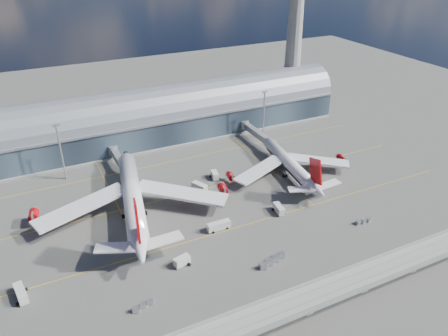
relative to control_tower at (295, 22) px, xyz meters
name	(u,v)px	position (x,y,z in m)	size (l,w,h in m)	color
ground	(223,214)	(-85.00, -83.00, -51.64)	(500.00, 500.00, 0.00)	#474744
taxi_lines	(200,187)	(-85.00, -60.89, -51.63)	(200.00, 80.12, 0.01)	gold
terminal	(157,118)	(-85.00, -5.01, -40.30)	(200.00, 30.00, 28.00)	#1E2833
control_tower	(295,22)	(0.00, 0.00, 0.00)	(19.00, 19.00, 103.00)	gray
guideway	(310,299)	(-85.00, -138.00, -46.34)	(220.00, 8.50, 7.20)	gray
floodlight_mast_left	(61,151)	(-135.00, -28.00, -38.00)	(3.00, 0.70, 25.70)	gray
floodlight_mast_right	(264,113)	(-35.00, -28.00, -38.00)	(3.00, 0.70, 25.70)	gray
airliner_left	(133,198)	(-115.60, -67.61, -44.74)	(74.90, 78.86, 24.15)	white
airliner_right	(290,164)	(-44.74, -67.45, -46.69)	(57.49, 60.13, 19.09)	white
jet_bridge_left	(119,159)	(-111.59, -29.88, -46.46)	(4.40, 28.00, 7.25)	gray
jet_bridge_right	(257,133)	(-41.02, -31.82, -46.46)	(4.40, 32.00, 7.25)	gray
service_truck_0	(21,293)	(-157.61, -96.20, -49.94)	(3.81, 8.22, 3.28)	#BCBCB7
service_truck_1	(182,261)	(-109.80, -103.45, -50.06)	(5.84, 3.73, 3.13)	#BCBCB7
service_truck_2	(219,226)	(-90.85, -91.30, -49.99)	(8.77, 2.81, 3.17)	#BCBCB7
service_truck_3	(279,209)	(-65.33, -91.49, -50.04)	(3.36, 6.72, 3.11)	#BCBCB7
service_truck_4	(215,175)	(-76.22, -56.51, -50.05)	(3.50, 5.80, 3.15)	#BCBCB7
service_truck_5	(200,187)	(-86.26, -62.99, -49.94)	(5.22, 7.32, 3.31)	#BCBCB7
cargo_train_0	(143,306)	(-126.60, -115.82, -50.83)	(7.02, 3.11, 1.54)	gray
cargo_train_1	(273,261)	(-82.94, -115.49, -50.67)	(11.19, 4.69, 1.86)	gray
cargo_train_2	(364,221)	(-40.80, -111.30, -50.85)	(6.85, 2.30, 1.50)	gray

